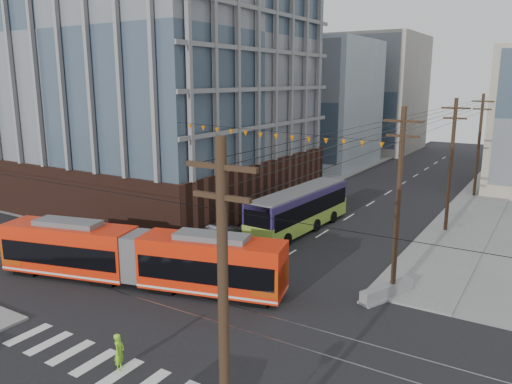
% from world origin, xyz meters
% --- Properties ---
extents(ground, '(160.00, 160.00, 0.00)m').
position_xyz_m(ground, '(0.00, 0.00, 0.00)').
color(ground, slate).
extents(office_building, '(30.00, 25.00, 28.60)m').
position_xyz_m(office_building, '(-22.00, 23.00, 14.30)').
color(office_building, '#381E16').
rests_on(office_building, ground).
extents(bg_bldg_nw_near, '(18.00, 16.00, 18.00)m').
position_xyz_m(bg_bldg_nw_near, '(-17.00, 52.00, 9.00)').
color(bg_bldg_nw_near, '#8C99A5').
rests_on(bg_bldg_nw_near, ground).
extents(bg_bldg_nw_far, '(16.00, 18.00, 20.00)m').
position_xyz_m(bg_bldg_nw_far, '(-14.00, 72.00, 10.00)').
color(bg_bldg_nw_far, gray).
rests_on(bg_bldg_nw_far, ground).
extents(utility_pole_near, '(0.30, 0.30, 11.00)m').
position_xyz_m(utility_pole_near, '(8.50, -6.00, 5.50)').
color(utility_pole_near, black).
rests_on(utility_pole_near, ground).
extents(utility_pole_far, '(0.30, 0.30, 11.00)m').
position_xyz_m(utility_pole_far, '(8.50, 56.00, 5.50)').
color(utility_pole_far, black).
rests_on(utility_pole_far, ground).
extents(streetcar, '(18.50, 7.16, 3.55)m').
position_xyz_m(streetcar, '(-5.44, 4.54, 1.78)').
color(streetcar, red).
rests_on(streetcar, ground).
extents(city_bus, '(3.41, 12.73, 3.57)m').
position_xyz_m(city_bus, '(-2.09, 19.92, 1.78)').
color(city_bus, '#281E4B').
rests_on(city_bus, ground).
extents(parked_car_silver, '(2.42, 4.47, 1.40)m').
position_xyz_m(parked_car_silver, '(-5.82, 13.90, 0.70)').
color(parked_car_silver, '#9B9FB0').
rests_on(parked_car_silver, ground).
extents(parked_car_white, '(2.51, 4.50, 1.23)m').
position_xyz_m(parked_car_white, '(-5.81, 20.77, 0.62)').
color(parked_car_white, silver).
rests_on(parked_car_white, ground).
extents(parked_car_grey, '(2.76, 4.75, 1.24)m').
position_xyz_m(parked_car_grey, '(-5.47, 24.50, 0.62)').
color(parked_car_grey, slate).
rests_on(parked_car_grey, ground).
extents(pedestrian, '(0.62, 0.73, 1.69)m').
position_xyz_m(pedestrian, '(0.58, -2.76, 0.84)').
color(pedestrian, '#87DD25').
rests_on(pedestrian, ground).
extents(jersey_barrier, '(2.42, 4.01, 0.80)m').
position_xyz_m(jersey_barrier, '(8.30, 10.61, 0.40)').
color(jersey_barrier, slate).
rests_on(jersey_barrier, ground).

